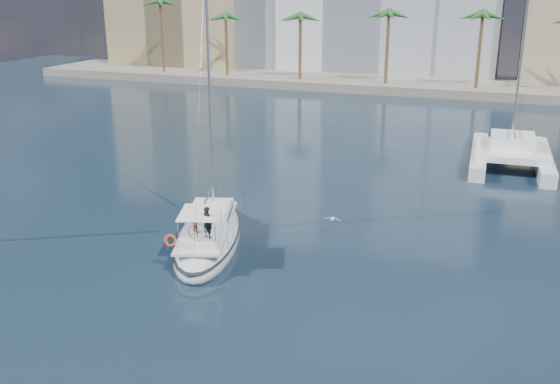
% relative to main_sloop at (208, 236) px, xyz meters
% --- Properties ---
extents(ground, '(160.00, 160.00, 0.00)m').
position_rel_main_sloop_xyz_m(ground, '(4.20, -0.95, -0.51)').
color(ground, black).
rests_on(ground, ground).
extents(quay, '(120.00, 14.00, 1.20)m').
position_rel_main_sloop_xyz_m(quay, '(4.20, 60.05, 0.09)').
color(quay, gray).
rests_on(quay, ground).
extents(building_tan_left, '(22.00, 14.00, 22.00)m').
position_rel_main_sloop_xyz_m(building_tan_left, '(-37.80, 68.05, 10.49)').
color(building_tan_left, tan).
rests_on(building_tan_left, ground).
extents(palm_left, '(3.60, 3.60, 12.30)m').
position_rel_main_sloop_xyz_m(palm_left, '(-29.80, 56.05, 9.77)').
color(palm_left, brown).
rests_on(palm_left, ground).
extents(palm_centre, '(3.60, 3.60, 12.30)m').
position_rel_main_sloop_xyz_m(palm_centre, '(4.20, 56.05, 9.77)').
color(palm_centre, brown).
rests_on(palm_centre, ground).
extents(main_sloop, '(6.64, 11.47, 16.23)m').
position_rel_main_sloop_xyz_m(main_sloop, '(0.00, 0.00, 0.00)').
color(main_sloop, silver).
rests_on(main_sloop, ground).
extents(catamaran, '(6.55, 12.52, 17.94)m').
position_rel_main_sloop_xyz_m(catamaran, '(15.86, 23.31, 0.64)').
color(catamaran, silver).
rests_on(catamaran, ground).
extents(seagull, '(1.02, 0.44, 0.19)m').
position_rel_main_sloop_xyz_m(seagull, '(6.31, 3.41, 0.63)').
color(seagull, silver).
rests_on(seagull, ground).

